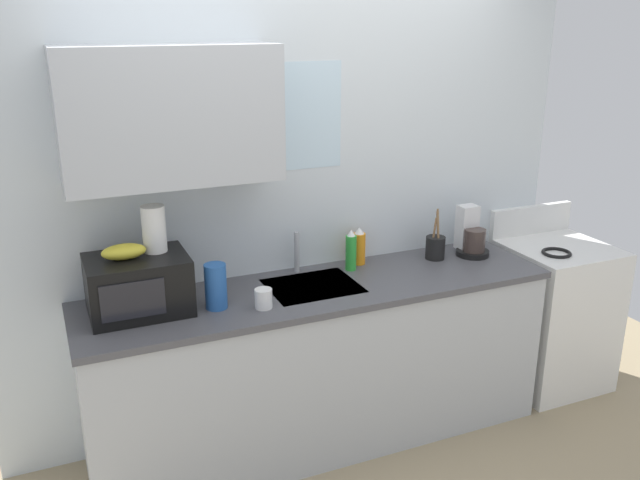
# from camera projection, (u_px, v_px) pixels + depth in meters

# --- Properties ---
(kitchen_wall_assembly) EXTENTS (3.23, 0.42, 2.50)m
(kitchen_wall_assembly) POSITION_uv_depth(u_px,v_px,m) (274.00, 188.00, 3.53)
(kitchen_wall_assembly) COLOR silver
(kitchen_wall_assembly) RESTS_ON ground
(counter_unit) EXTENTS (2.46, 0.63, 0.90)m
(counter_unit) POSITION_uv_depth(u_px,v_px,m) (320.00, 363.00, 3.59)
(counter_unit) COLOR #B2B7BC
(counter_unit) RESTS_ON ground
(sink_faucet) EXTENTS (0.03, 0.03, 0.23)m
(sink_faucet) POSITION_uv_depth(u_px,v_px,m) (297.00, 252.00, 3.61)
(sink_faucet) COLOR #B2B5BA
(sink_faucet) RESTS_ON counter_unit
(stove_range) EXTENTS (0.60, 0.60, 1.08)m
(stove_range) POSITION_uv_depth(u_px,v_px,m) (552.00, 313.00, 4.19)
(stove_range) COLOR white
(stove_range) RESTS_ON ground
(microwave) EXTENTS (0.46, 0.35, 0.27)m
(microwave) POSITION_uv_depth(u_px,v_px,m) (138.00, 285.00, 3.11)
(microwave) COLOR black
(microwave) RESTS_ON counter_unit
(banana_bunch) EXTENTS (0.20, 0.11, 0.07)m
(banana_bunch) POSITION_uv_depth(u_px,v_px,m) (124.00, 252.00, 3.04)
(banana_bunch) COLOR gold
(banana_bunch) RESTS_ON microwave
(paper_towel_roll) EXTENTS (0.11, 0.11, 0.22)m
(paper_towel_roll) POSITION_uv_depth(u_px,v_px,m) (154.00, 229.00, 3.12)
(paper_towel_roll) COLOR white
(paper_towel_roll) RESTS_ON microwave
(coffee_maker) EXTENTS (0.19, 0.21, 0.28)m
(coffee_maker) POSITION_uv_depth(u_px,v_px,m) (471.00, 237.00, 3.89)
(coffee_maker) COLOR black
(coffee_maker) RESTS_ON counter_unit
(dish_soap_bottle_green) EXTENTS (0.06, 0.06, 0.23)m
(dish_soap_bottle_green) POSITION_uv_depth(u_px,v_px,m) (351.00, 251.00, 3.64)
(dish_soap_bottle_green) COLOR green
(dish_soap_bottle_green) RESTS_ON counter_unit
(dish_soap_bottle_orange) EXTENTS (0.07, 0.07, 0.21)m
(dish_soap_bottle_orange) POSITION_uv_depth(u_px,v_px,m) (359.00, 247.00, 3.73)
(dish_soap_bottle_orange) COLOR orange
(dish_soap_bottle_orange) RESTS_ON counter_unit
(cereal_canister) EXTENTS (0.10, 0.10, 0.22)m
(cereal_canister) POSITION_uv_depth(u_px,v_px,m) (216.00, 286.00, 3.16)
(cereal_canister) COLOR #2659A5
(cereal_canister) RESTS_ON counter_unit
(mug_white) EXTENTS (0.08, 0.08, 0.09)m
(mug_white) POSITION_uv_depth(u_px,v_px,m) (264.00, 299.00, 3.18)
(mug_white) COLOR white
(mug_white) RESTS_ON counter_unit
(utensil_crock) EXTENTS (0.11, 0.11, 0.30)m
(utensil_crock) POSITION_uv_depth(u_px,v_px,m) (435.00, 247.00, 3.82)
(utensil_crock) COLOR black
(utensil_crock) RESTS_ON counter_unit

